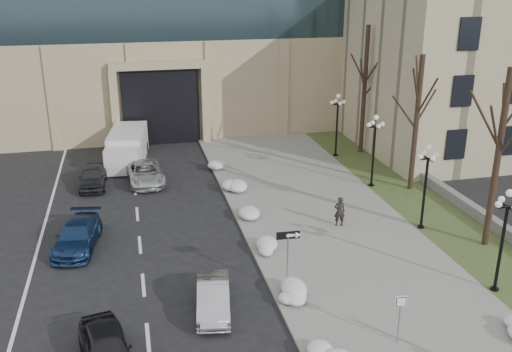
{
  "coord_description": "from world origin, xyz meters",
  "views": [
    {
      "loc": [
        -6.6,
        -12.64,
        13.11
      ],
      "look_at": [
        -0.61,
        13.28,
        3.5
      ],
      "focal_mm": 40.0,
      "sensor_mm": 36.0,
      "label": 1
    }
  ],
  "objects_px": {
    "box_truck": "(127,148)",
    "lamppost_d": "(337,117)",
    "car_a": "(106,349)",
    "lamppost_c": "(374,141)",
    "car_b": "(213,298)",
    "lamppost_a": "(504,227)",
    "car_d": "(145,173)",
    "keep_sign": "(400,309)",
    "car_e": "(93,177)",
    "lamppost_b": "(426,176)",
    "car_c": "(77,236)",
    "one_way_sign": "(292,242)",
    "pedestrian": "(340,211)"
  },
  "relations": [
    {
      "from": "lamppost_c",
      "to": "lamppost_b",
      "type": "bearing_deg",
      "value": -90.0
    },
    {
      "from": "car_c",
      "to": "lamppost_d",
      "type": "relative_size",
      "value": 0.96
    },
    {
      "from": "lamppost_a",
      "to": "lamppost_c",
      "type": "xyz_separation_m",
      "value": [
        0.0,
        13.0,
        0.0
      ]
    },
    {
      "from": "car_e",
      "to": "lamppost_c",
      "type": "bearing_deg",
      "value": -11.59
    },
    {
      "from": "car_b",
      "to": "lamppost_b",
      "type": "relative_size",
      "value": 0.78
    },
    {
      "from": "one_way_sign",
      "to": "lamppost_a",
      "type": "height_order",
      "value": "lamppost_a"
    },
    {
      "from": "car_d",
      "to": "car_e",
      "type": "distance_m",
      "value": 3.3
    },
    {
      "from": "car_b",
      "to": "lamppost_a",
      "type": "bearing_deg",
      "value": 2.37
    },
    {
      "from": "car_c",
      "to": "car_e",
      "type": "bearing_deg",
      "value": 96.57
    },
    {
      "from": "lamppost_b",
      "to": "pedestrian",
      "type": "bearing_deg",
      "value": 163.83
    },
    {
      "from": "car_c",
      "to": "pedestrian",
      "type": "distance_m",
      "value": 13.61
    },
    {
      "from": "car_c",
      "to": "one_way_sign",
      "type": "height_order",
      "value": "one_way_sign"
    },
    {
      "from": "lamppost_b",
      "to": "one_way_sign",
      "type": "bearing_deg",
      "value": -152.7
    },
    {
      "from": "lamppost_c",
      "to": "pedestrian",
      "type": "bearing_deg",
      "value": -128.56
    },
    {
      "from": "box_truck",
      "to": "keep_sign",
      "type": "bearing_deg",
      "value": -61.45
    },
    {
      "from": "keep_sign",
      "to": "lamppost_c",
      "type": "distance_m",
      "value": 16.6
    },
    {
      "from": "car_e",
      "to": "keep_sign",
      "type": "distance_m",
      "value": 22.81
    },
    {
      "from": "box_truck",
      "to": "lamppost_b",
      "type": "distance_m",
      "value": 21.64
    },
    {
      "from": "car_a",
      "to": "lamppost_c",
      "type": "xyz_separation_m",
      "value": [
        16.25,
        14.25,
        2.39
      ]
    },
    {
      "from": "car_a",
      "to": "keep_sign",
      "type": "xyz_separation_m",
      "value": [
        10.46,
        -1.23,
        0.85
      ]
    },
    {
      "from": "pedestrian",
      "to": "lamppost_b",
      "type": "distance_m",
      "value": 4.87
    },
    {
      "from": "lamppost_b",
      "to": "car_c",
      "type": "bearing_deg",
      "value": 173.97
    },
    {
      "from": "car_c",
      "to": "lamppost_a",
      "type": "height_order",
      "value": "lamppost_a"
    },
    {
      "from": "pedestrian",
      "to": "lamppost_c",
      "type": "height_order",
      "value": "lamppost_c"
    },
    {
      "from": "one_way_sign",
      "to": "lamppost_d",
      "type": "height_order",
      "value": "lamppost_d"
    },
    {
      "from": "car_a",
      "to": "lamppost_b",
      "type": "height_order",
      "value": "lamppost_b"
    },
    {
      "from": "lamppost_d",
      "to": "one_way_sign",
      "type": "bearing_deg",
      "value": -116.15
    },
    {
      "from": "car_a",
      "to": "car_b",
      "type": "height_order",
      "value": "car_a"
    },
    {
      "from": "pedestrian",
      "to": "one_way_sign",
      "type": "height_order",
      "value": "one_way_sign"
    },
    {
      "from": "lamppost_a",
      "to": "lamppost_b",
      "type": "relative_size",
      "value": 1.0
    },
    {
      "from": "car_b",
      "to": "one_way_sign",
      "type": "height_order",
      "value": "one_way_sign"
    },
    {
      "from": "box_truck",
      "to": "lamppost_d",
      "type": "distance_m",
      "value": 15.43
    },
    {
      "from": "car_a",
      "to": "lamppost_d",
      "type": "relative_size",
      "value": 0.84
    },
    {
      "from": "car_a",
      "to": "car_b",
      "type": "xyz_separation_m",
      "value": [
        4.17,
        2.53,
        -0.07
      ]
    },
    {
      "from": "lamppost_c",
      "to": "lamppost_d",
      "type": "xyz_separation_m",
      "value": [
        0.0,
        6.5,
        0.0
      ]
    },
    {
      "from": "one_way_sign",
      "to": "lamppost_d",
      "type": "xyz_separation_m",
      "value": [
        8.55,
        17.41,
        0.74
      ]
    },
    {
      "from": "car_d",
      "to": "car_a",
      "type": "bearing_deg",
      "value": -101.37
    },
    {
      "from": "keep_sign",
      "to": "lamppost_d",
      "type": "xyz_separation_m",
      "value": [
        5.79,
        21.98,
        1.55
      ]
    },
    {
      "from": "pedestrian",
      "to": "lamppost_b",
      "type": "xyz_separation_m",
      "value": [
        4.21,
        -1.22,
        2.13
      ]
    },
    {
      "from": "car_a",
      "to": "pedestrian",
      "type": "relative_size",
      "value": 2.42
    },
    {
      "from": "lamppost_b",
      "to": "car_d",
      "type": "bearing_deg",
      "value": 142.87
    },
    {
      "from": "pedestrian",
      "to": "lamppost_a",
      "type": "distance_m",
      "value": 9.05
    },
    {
      "from": "car_b",
      "to": "box_truck",
      "type": "height_order",
      "value": "box_truck"
    },
    {
      "from": "keep_sign",
      "to": "lamppost_c",
      "type": "xyz_separation_m",
      "value": [
        5.79,
        15.48,
        1.55
      ]
    },
    {
      "from": "car_c",
      "to": "car_d",
      "type": "relative_size",
      "value": 0.96
    },
    {
      "from": "car_d",
      "to": "keep_sign",
      "type": "height_order",
      "value": "keep_sign"
    },
    {
      "from": "keep_sign",
      "to": "lamppost_b",
      "type": "distance_m",
      "value": 10.8
    },
    {
      "from": "box_truck",
      "to": "one_way_sign",
      "type": "distance_m",
      "value": 20.87
    },
    {
      "from": "lamppost_b",
      "to": "lamppost_c",
      "type": "relative_size",
      "value": 1.0
    },
    {
      "from": "one_way_sign",
      "to": "lamppost_d",
      "type": "distance_m",
      "value": 19.41
    }
  ]
}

